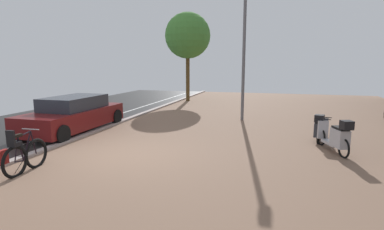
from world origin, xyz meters
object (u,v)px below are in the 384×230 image
at_px(street_tree, 188,36).
at_px(scooter_near, 320,128).
at_px(lamp_post, 244,50).
at_px(bicycle_foreground, 23,156).
at_px(parked_car_near, 74,115).
at_px(scooter_mid, 336,137).

bearing_deg(street_tree, scooter_near, -52.06).
distance_m(lamp_post, street_tree, 7.93).
distance_m(bicycle_foreground, scooter_near, 8.82).
distance_m(parked_car_near, lamp_post, 7.65).
relative_size(scooter_mid, parked_car_near, 0.41).
bearing_deg(scooter_near, street_tree, 127.94).
bearing_deg(scooter_near, bicycle_foreground, -144.80).
distance_m(bicycle_foreground, parked_car_near, 4.55).
bearing_deg(bicycle_foreground, scooter_near, 35.20).
relative_size(parked_car_near, lamp_post, 0.79).
bearing_deg(scooter_mid, bicycle_foreground, -153.39).
xyz_separation_m(bicycle_foreground, scooter_near, (7.21, 5.08, 0.04)).
relative_size(bicycle_foreground, scooter_mid, 0.79).
bearing_deg(scooter_near, lamp_post, 132.74).
bearing_deg(parked_car_near, bicycle_foreground, -67.74).
xyz_separation_m(scooter_near, lamp_post, (-2.95, 3.20, 2.71)).
relative_size(scooter_near, street_tree, 0.27).
height_order(scooter_near, parked_car_near, parked_car_near).
bearing_deg(parked_car_near, scooter_near, 5.63).
height_order(bicycle_foreground, lamp_post, lamp_post).
bearing_deg(lamp_post, parked_car_near, -145.67).
xyz_separation_m(scooter_mid, parked_car_near, (-9.19, 0.46, 0.16)).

